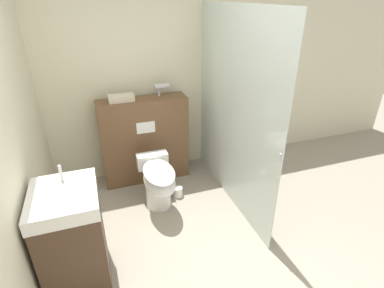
# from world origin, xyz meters

# --- Properties ---
(ground_plane) EXTENTS (12.00, 12.00, 0.00)m
(ground_plane) POSITION_xyz_m (0.00, 0.00, 0.00)
(ground_plane) COLOR #9E9384
(wall_back) EXTENTS (8.00, 0.06, 2.50)m
(wall_back) POSITION_xyz_m (0.00, 2.06, 1.25)
(wall_back) COLOR beige
(wall_back) RESTS_ON ground_plane
(partition_panel) EXTENTS (1.07, 0.31, 1.08)m
(partition_panel) POSITION_xyz_m (-0.18, 1.82, 0.54)
(partition_panel) COLOR brown
(partition_panel) RESTS_ON ground_plane
(shower_glass) EXTENTS (0.04, 1.85, 2.12)m
(shower_glass) POSITION_xyz_m (0.67, 1.10, 1.06)
(shower_glass) COLOR silver
(shower_glass) RESTS_ON ground_plane
(toilet) EXTENTS (0.35, 0.68, 0.56)m
(toilet) POSITION_xyz_m (-0.18, 1.14, 0.34)
(toilet) COLOR white
(toilet) RESTS_ON ground_plane
(sink_vanity) EXTENTS (0.48, 0.56, 1.05)m
(sink_vanity) POSITION_xyz_m (-1.04, 0.42, 0.46)
(sink_vanity) COLOR #473323
(sink_vanity) RESTS_ON ground_plane
(hair_drier) EXTENTS (0.20, 0.07, 0.15)m
(hair_drier) POSITION_xyz_m (0.09, 1.86, 1.19)
(hair_drier) COLOR #B7B7BC
(hair_drier) RESTS_ON partition_panel
(folded_towel) EXTENTS (0.29, 0.15, 0.07)m
(folded_towel) POSITION_xyz_m (-0.41, 1.81, 1.12)
(folded_towel) COLOR beige
(folded_towel) RESTS_ON partition_panel
(spare_toilet_roll) EXTENTS (0.11, 0.11, 0.12)m
(spare_toilet_roll) POSITION_xyz_m (0.08, 1.27, 0.06)
(spare_toilet_roll) COLOR white
(spare_toilet_roll) RESTS_ON ground_plane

